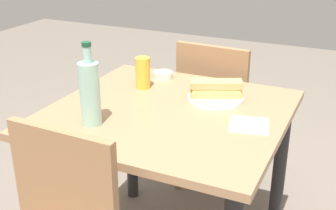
{
  "coord_description": "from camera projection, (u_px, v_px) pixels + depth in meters",
  "views": [
    {
      "loc": [
        0.68,
        -1.45,
        1.44
      ],
      "look_at": [
        0.0,
        0.0,
        0.76
      ],
      "focal_mm": 47.46,
      "sensor_mm": 36.0,
      "label": 1
    }
  ],
  "objects": [
    {
      "name": "plate_near",
      "position": [
        216.0,
        98.0,
        1.84
      ],
      "size": [
        0.23,
        0.23,
        0.01
      ],
      "primitive_type": "cylinder",
      "color": "white",
      "rests_on": "dining_table"
    },
    {
      "name": "beer_glass",
      "position": [
        143.0,
        73.0,
        1.95
      ],
      "size": [
        0.07,
        0.07,
        0.14
      ],
      "primitive_type": "cylinder",
      "color": "gold",
      "rests_on": "dining_table"
    },
    {
      "name": "dining_table",
      "position": [
        168.0,
        138.0,
        1.8
      ],
      "size": [
        0.91,
        0.88,
        0.74
      ],
      "color": "#997251",
      "rests_on": "ground"
    },
    {
      "name": "paper_napkin",
      "position": [
        249.0,
        125.0,
        1.61
      ],
      "size": [
        0.17,
        0.17,
        0.0
      ],
      "primitive_type": "cube",
      "rotation": [
        0.0,
        0.0,
        0.24
      ],
      "color": "white",
      "rests_on": "dining_table"
    },
    {
      "name": "chair_far",
      "position": [
        217.0,
        109.0,
        2.38
      ],
      "size": [
        0.42,
        0.42,
        0.87
      ],
      "color": "#936B47",
      "rests_on": "ground"
    },
    {
      "name": "knife_near",
      "position": [
        212.0,
        91.0,
        1.88
      ],
      "size": [
        0.15,
        0.12,
        0.01
      ],
      "color": "silver",
      "rests_on": "plate_near"
    },
    {
      "name": "olive_bowl",
      "position": [
        163.0,
        75.0,
        2.09
      ],
      "size": [
        0.09,
        0.09,
        0.03
      ],
      "primitive_type": "cylinder",
      "color": "silver",
      "rests_on": "dining_table"
    },
    {
      "name": "water_bottle",
      "position": [
        90.0,
        92.0,
        1.58
      ],
      "size": [
        0.07,
        0.07,
        0.31
      ],
      "color": "#99C6B7",
      "rests_on": "dining_table"
    },
    {
      "name": "baguette_sandwich_near",
      "position": [
        216.0,
        89.0,
        1.83
      ],
      "size": [
        0.22,
        0.15,
        0.07
      ],
      "color": "tan",
      "rests_on": "plate_near"
    }
  ]
}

